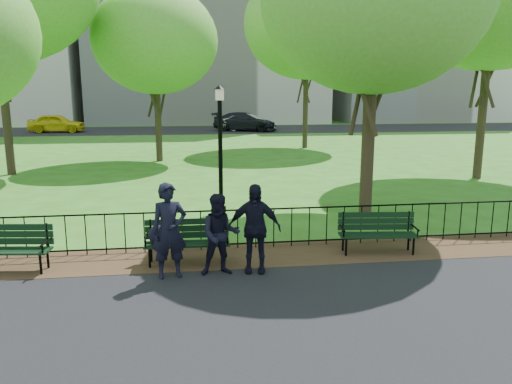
{
  "coord_description": "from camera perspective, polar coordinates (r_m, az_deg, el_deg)",
  "views": [
    {
      "loc": [
        -0.44,
        -8.44,
        3.45
      ],
      "look_at": [
        0.93,
        1.5,
        1.37
      ],
      "focal_mm": 35.0,
      "sensor_mm": 36.0,
      "label": 1
    }
  ],
  "objects": [
    {
      "name": "person_mid",
      "position": [
        9.35,
        -4.11,
        -4.88
      ],
      "size": [
        0.76,
        0.41,
        1.55
      ],
      "primitive_type": "imported",
      "rotation": [
        0.0,
        0.0,
        0.02
      ],
      "color": "black",
      "rests_on": "asphalt_path"
    },
    {
      "name": "apartment_east",
      "position": [
        62.91,
        18.09,
        18.94
      ],
      "size": [
        20.0,
        15.0,
        24.0
      ],
      "primitive_type": "cube",
      "color": "silver",
      "rests_on": "ground"
    },
    {
      "name": "person_right",
      "position": [
        9.45,
        -0.2,
        -4.15
      ],
      "size": [
        1.06,
        0.59,
        1.71
      ],
      "primitive_type": "imported",
      "rotation": [
        0.0,
        0.0,
        -0.19
      ],
      "color": "black",
      "rests_on": "asphalt_path"
    },
    {
      "name": "park_bench_right_a",
      "position": [
        10.98,
        13.69,
        -4.05
      ],
      "size": [
        1.69,
        0.68,
        0.93
      ],
      "rotation": [
        0.0,
        0.0,
        -0.11
      ],
      "color": "black",
      "rests_on": "ground"
    },
    {
      "name": "iron_fence",
      "position": [
        10.85,
        -5.27,
        -4.12
      ],
      "size": [
        24.06,
        0.06,
        1.0
      ],
      "color": "black",
      "rests_on": "ground"
    },
    {
      "name": "person_left",
      "position": [
        9.3,
        -9.89,
        -4.39
      ],
      "size": [
        0.7,
        0.52,
        1.78
      ],
      "primitive_type": "imported",
      "rotation": [
        0.0,
        0.0,
        0.15
      ],
      "color": "black",
      "rests_on": "asphalt_path"
    },
    {
      "name": "park_bench_main",
      "position": [
        10.06,
        -9.23,
        -4.98
      ],
      "size": [
        1.69,
        0.56,
        0.95
      ],
      "rotation": [
        0.0,
        0.0,
        -0.02
      ],
      "color": "black",
      "rests_on": "ground"
    },
    {
      "name": "dirt_strip",
      "position": [
        10.52,
        -5.09,
        -7.4
      ],
      "size": [
        60.0,
        1.6,
        0.01
      ],
      "primitive_type": "cube",
      "color": "#3A2417",
      "rests_on": "ground"
    },
    {
      "name": "ground",
      "position": [
        9.13,
        -4.61,
        -10.55
      ],
      "size": [
        120.0,
        120.0,
        0.0
      ],
      "primitive_type": "plane",
      "color": "#36651A"
    },
    {
      "name": "sedan_dark",
      "position": [
        42.06,
        -1.27,
        8.04
      ],
      "size": [
        5.72,
        3.99,
        1.54
      ],
      "primitive_type": "imported",
      "rotation": [
        0.0,
        0.0,
        1.19
      ],
      "color": "black",
      "rests_on": "far_street"
    },
    {
      "name": "sedan_silver",
      "position": [
        42.29,
        -0.76,
        8.0
      ],
      "size": [
        4.55,
        2.05,
        1.45
      ],
      "primitive_type": "imported",
      "rotation": [
        0.0,
        0.0,
        1.45
      ],
      "color": "#B2B4BA",
      "rests_on": "far_street"
    },
    {
      "name": "tree_far_c",
      "position": [
        24.76,
        -11.47,
        16.63
      ],
      "size": [
        5.87,
        5.87,
        8.18
      ],
      "color": "#2D2116",
      "rests_on": "ground"
    },
    {
      "name": "tree_far_e",
      "position": [
        30.16,
        5.86,
        18.51
      ],
      "size": [
        7.3,
        7.3,
        10.17
      ],
      "color": "#2D2116",
      "rests_on": "ground"
    },
    {
      "name": "lamppost",
      "position": [
        13.99,
        -4.1,
        5.46
      ],
      "size": [
        0.32,
        0.32,
        3.56
      ],
      "color": "black",
      "rests_on": "ground"
    },
    {
      "name": "taxi",
      "position": [
        43.71,
        -21.82,
        7.32
      ],
      "size": [
        4.44,
        1.96,
        1.49
      ],
      "primitive_type": "imported",
      "rotation": [
        0.0,
        0.0,
        1.52
      ],
      "color": "yellow",
      "rests_on": "far_street"
    },
    {
      "name": "far_street",
      "position": [
        43.58,
        -7.31,
        7.05
      ],
      "size": [
        70.0,
        9.0,
        0.01
      ],
      "primitive_type": "cube",
      "color": "black",
      "rests_on": "ground"
    },
    {
      "name": "park_bench_left_a",
      "position": [
        10.74,
        -26.65,
        -5.22
      ],
      "size": [
        1.76,
        0.73,
        0.97
      ],
      "rotation": [
        0.0,
        0.0,
        -0.12
      ],
      "color": "black",
      "rests_on": "ground"
    }
  ]
}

